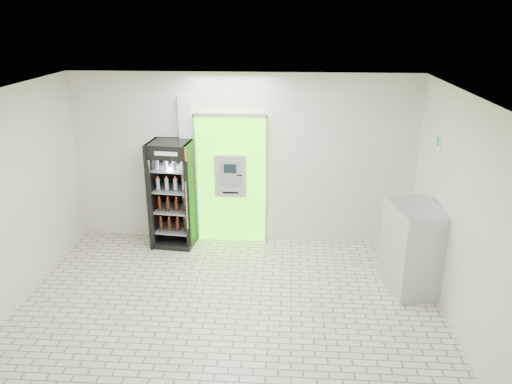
{
  "coord_description": "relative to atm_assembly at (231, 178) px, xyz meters",
  "views": [
    {
      "loc": [
        0.79,
        -5.87,
        3.94
      ],
      "look_at": [
        0.32,
        1.2,
        1.37
      ],
      "focal_mm": 35.0,
      "sensor_mm": 36.0,
      "label": 1
    }
  ],
  "objects": [
    {
      "name": "exit_sign",
      "position": [
        3.19,
        -1.01,
        0.95
      ],
      "size": [
        0.02,
        0.22,
        0.26
      ],
      "color": "white",
      "rests_on": "room_shell"
    },
    {
      "name": "pillar",
      "position": [
        -0.78,
        0.04,
        0.13
      ],
      "size": [
        0.22,
        0.11,
        2.6
      ],
      "color": "silver",
      "rests_on": "ground"
    },
    {
      "name": "steel_cabinet",
      "position": [
        2.86,
        -1.51,
        -0.51
      ],
      "size": [
        0.83,
        1.09,
        1.31
      ],
      "rotation": [
        0.0,
        0.0,
        0.17
      ],
      "color": "#AFB2B7",
      "rests_on": "ground"
    },
    {
      "name": "room_shell",
      "position": [
        0.2,
        -2.41,
        0.67
      ],
      "size": [
        6.0,
        6.0,
        6.0
      ],
      "color": "silver",
      "rests_on": "ground"
    },
    {
      "name": "ground",
      "position": [
        0.2,
        -2.41,
        -1.17
      ],
      "size": [
        6.0,
        6.0,
        0.0
      ],
      "primitive_type": "plane",
      "color": "#C0B4A0",
      "rests_on": "ground"
    },
    {
      "name": "beverage_cooler",
      "position": [
        -1.0,
        -0.23,
        -0.27
      ],
      "size": [
        0.77,
        0.71,
        1.88
      ],
      "rotation": [
        0.0,
        0.0,
        -0.1
      ],
      "color": "black",
      "rests_on": "ground"
    },
    {
      "name": "atm_assembly",
      "position": [
        0.0,
        0.0,
        0.0
      ],
      "size": [
        1.3,
        0.24,
        2.33
      ],
      "color": "#42F00E",
      "rests_on": "ground"
    }
  ]
}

